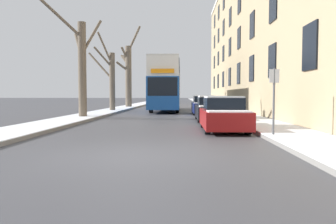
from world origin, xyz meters
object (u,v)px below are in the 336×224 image
(parked_car_1, at_px, (211,109))
(bare_tree_left_0, at_px, (81,65))
(parked_car_0, at_px, (223,115))
(parked_car_2, at_px, (204,105))
(pedestrian_left_sidewalk, at_px, (84,103))
(double_decker_bus, at_px, (166,83))
(bare_tree_left_2, at_px, (128,74))
(street_sign_post, at_px, (274,98))
(bare_tree_left_1, at_px, (111,78))

(parked_car_1, bearing_deg, bare_tree_left_0, 171.41)
(parked_car_0, relative_size, parked_car_2, 0.92)
(pedestrian_left_sidewalk, bearing_deg, double_decker_bus, -90.09)
(pedestrian_left_sidewalk, bearing_deg, bare_tree_left_2, -63.00)
(double_decker_bus, relative_size, street_sign_post, 4.99)
(bare_tree_left_2, distance_m, street_sign_post, 27.80)
(bare_tree_left_0, xyz_separation_m, parked_car_2, (7.83, 5.17, -2.61))
(street_sign_post, bearing_deg, double_decker_bus, 103.00)
(bare_tree_left_0, distance_m, pedestrian_left_sidewalk, 2.55)
(double_decker_bus, distance_m, parked_car_0, 17.09)
(bare_tree_left_1, height_order, parked_car_1, bare_tree_left_1)
(double_decker_bus, bearing_deg, parked_car_2, -58.52)
(bare_tree_left_2, xyz_separation_m, parked_car_1, (7.73, -18.37, -3.23))
(double_decker_bus, bearing_deg, bare_tree_left_2, 123.62)
(parked_car_1, height_order, pedestrian_left_sidewalk, pedestrian_left_sidewalk)
(bare_tree_left_2, bearing_deg, parked_car_2, -57.27)
(bare_tree_left_1, distance_m, pedestrian_left_sidewalk, 7.75)
(parked_car_2, xyz_separation_m, street_sign_post, (1.32, -14.13, 0.68))
(bare_tree_left_1, bearing_deg, bare_tree_left_0, -89.61)
(bare_tree_left_1, xyz_separation_m, double_decker_bus, (4.77, 1.69, -0.38))
(parked_car_0, bearing_deg, pedestrian_left_sidewalk, 136.93)
(parked_car_0, distance_m, parked_car_1, 5.26)
(bare_tree_left_1, height_order, street_sign_post, bare_tree_left_1)
(pedestrian_left_sidewalk, xyz_separation_m, street_sign_post, (9.36, -10.04, 0.38))
(parked_car_2, bearing_deg, bare_tree_left_0, -146.59)
(bare_tree_left_2, relative_size, parked_car_2, 2.03)
(bare_tree_left_0, bearing_deg, bare_tree_left_2, 89.65)
(bare_tree_left_0, relative_size, bare_tree_left_2, 0.77)
(pedestrian_left_sidewalk, bearing_deg, parked_car_0, 165.01)
(parked_car_2, xyz_separation_m, pedestrian_left_sidewalk, (-8.04, -4.09, 0.30))
(bare_tree_left_2, bearing_deg, street_sign_post, -70.92)
(bare_tree_left_0, distance_m, parked_car_0, 10.47)
(bare_tree_left_0, height_order, bare_tree_left_1, bare_tree_left_0)
(bare_tree_left_1, distance_m, double_decker_bus, 5.08)
(double_decker_bus, height_order, parked_car_0, double_decker_bus)
(bare_tree_left_2, height_order, pedestrian_left_sidewalk, bare_tree_left_2)
(bare_tree_left_0, bearing_deg, double_decker_bus, 65.30)
(bare_tree_left_2, relative_size, parked_car_0, 2.22)
(parked_car_1, bearing_deg, pedestrian_left_sidewalk, 164.32)
(bare_tree_left_0, distance_m, double_decker_bus, 11.31)
(bare_tree_left_0, distance_m, parked_car_1, 8.34)
(bare_tree_left_0, distance_m, bare_tree_left_1, 8.57)
(bare_tree_left_0, height_order, double_decker_bus, bare_tree_left_0)
(bare_tree_left_1, bearing_deg, double_decker_bus, 19.50)
(parked_car_0, xyz_separation_m, parked_car_1, (0.00, 5.26, 0.00))
(bare_tree_left_1, height_order, parked_car_2, bare_tree_left_1)
(parked_car_0, relative_size, pedestrian_left_sidewalk, 2.33)
(parked_car_2, bearing_deg, parked_car_0, -90.00)
(bare_tree_left_0, relative_size, pedestrian_left_sidewalk, 3.99)
(parked_car_1, height_order, parked_car_2, parked_car_2)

